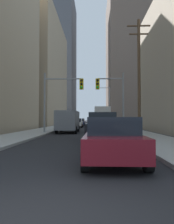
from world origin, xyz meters
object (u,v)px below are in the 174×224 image
Objects in this scene: traffic_signal_near_left at (61,92)px; sedan_white at (77,123)px; city_bus at (101,116)px; sedan_blue at (98,125)px; traffic_signal_near_right at (111,93)px; sedan_maroon at (112,140)px; pickup_truck_black at (103,127)px; sedan_navy at (81,122)px; cargo_van_grey at (68,120)px.

sedan_white is at bearing 88.34° from traffic_signal_near_left.
sedan_white is (-4.17, -4.19, -1.16)m from city_bus.
sedan_blue is 1.01× the size of sedan_white.
traffic_signal_near_right reaches higher than sedan_blue.
traffic_signal_near_right reaches higher than sedan_maroon.
pickup_truck_black is 1.28× the size of sedan_blue.
sedan_white is (-3.38, 28.17, 0.00)m from sedan_maroon.
city_bus reaches higher than sedan_white.
traffic_signal_near_left is 4.91m from traffic_signal_near_right.
city_bus is 19.17m from traffic_signal_near_left.
sedan_blue is at bearing -81.02° from sedan_navy.
sedan_blue is at bearing 26.10° from cargo_van_grey.
sedan_navy is (-3.32, 37.41, 0.00)m from sedan_maroon.
sedan_navy is at bearing 89.66° from sedan_white.
sedan_navy is 24.17m from traffic_signal_near_right.
sedan_maroon and sedan_navy have the same top height.
sedan_white is (-3.27, 11.12, 0.00)m from sedan_blue.
cargo_van_grey is (-4.11, -16.88, -0.64)m from city_bus.
pickup_truck_black reaches higher than sedan_blue.
traffic_signal_near_right is (1.15, 7.18, 3.06)m from pickup_truck_black.
cargo_van_grey is at bearing 73.70° from traffic_signal_near_left.
sedan_maroon is 14.75m from traffic_signal_near_left.
city_bus is 32.40m from sedan_maroon.
city_bus is 2.73× the size of sedan_white.
city_bus reaches higher than sedan_navy.
sedan_maroon is at bearing -77.90° from cargo_van_grey.
pickup_truck_black is at bearing -89.57° from sedan_blue.
sedan_white is at bearing -90.34° from sedan_navy.
pickup_truck_black is at bearing -69.47° from cargo_van_grey.
traffic_signal_near_right is at bearing -72.55° from sedan_white.
pickup_truck_black is 21.74m from sedan_white.
cargo_van_grey is 1.24× the size of sedan_maroon.
sedan_white is 0.70× the size of traffic_signal_near_left.
pickup_truck_black is at bearing -99.08° from traffic_signal_near_right.
sedan_navy is (-3.29, 30.72, -0.16)m from pickup_truck_black.
cargo_van_grey is 3.62m from sedan_blue.
traffic_signal_near_left is (-3.79, 13.87, 3.28)m from sedan_maroon.
city_bus is 15.38m from sedan_blue.
traffic_signal_near_right reaches higher than sedan_navy.
city_bus reaches higher than cargo_van_grey.
sedan_white is 14.68m from traffic_signal_near_left.
sedan_blue is at bearing 90.43° from pickup_truck_black.
cargo_van_grey is 12.70m from sedan_white.
cargo_van_grey is 0.87× the size of traffic_signal_near_left.
city_bus is at bearing 76.31° from cargo_van_grey.
sedan_maroon is 37.56m from sedan_navy.
city_bus is at bearing -50.81° from sedan_navy.
traffic_signal_near_right is at bearing -0.01° from traffic_signal_near_left.
sedan_maroon is 17.06m from sedan_blue.
traffic_signal_near_right is at bearing -79.32° from sedan_navy.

